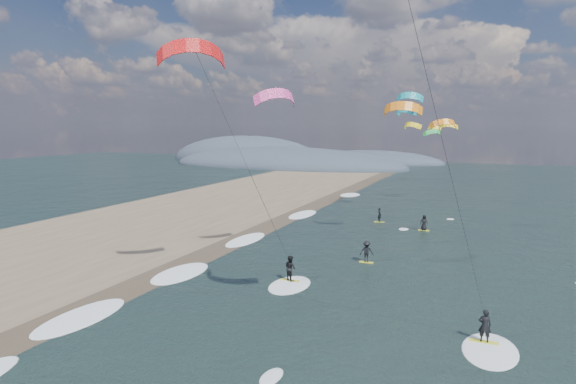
% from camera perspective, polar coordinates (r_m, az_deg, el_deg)
% --- Properties ---
extents(wet_sand_strip, '(3.00, 240.00, 0.00)m').
position_cam_1_polar(wet_sand_strip, '(33.74, -19.22, -11.23)').
color(wet_sand_strip, '#382D23').
rests_on(wet_sand_strip, ground).
extents(coastal_hills, '(80.00, 41.00, 15.00)m').
position_cam_1_polar(coastal_hills, '(133.34, -0.96, 3.41)').
color(coastal_hills, '#3D4756').
rests_on(coastal_hills, ground).
extents(kitesurfer_near_a, '(7.73, 8.44, 18.94)m').
position_cam_1_polar(kitesurfer_near_a, '(20.53, 14.84, 17.93)').
color(kitesurfer_near_a, yellow).
rests_on(kitesurfer_near_a, ground).
extents(kitesurfer_near_b, '(7.14, 9.20, 16.21)m').
position_cam_1_polar(kitesurfer_near_b, '(29.64, -7.32, 7.82)').
color(kitesurfer_near_b, yellow).
rests_on(kitesurfer_near_b, ground).
extents(far_kitesurfers, '(6.27, 16.97, 1.75)m').
position_cam_1_polar(far_kitesurfers, '(44.94, 11.74, -5.01)').
color(far_kitesurfers, yellow).
rests_on(far_kitesurfers, ground).
extents(bg_kite_field, '(11.93, 69.68, 5.91)m').
position_cam_1_polar(bg_kite_field, '(70.01, 15.12, 8.44)').
color(bg_kite_field, yellow).
rests_on(bg_kite_field, ground).
extents(shoreline_surf, '(2.40, 79.40, 0.11)m').
position_cam_1_polar(shoreline_surf, '(36.48, -12.70, -9.51)').
color(shoreline_surf, white).
rests_on(shoreline_surf, ground).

